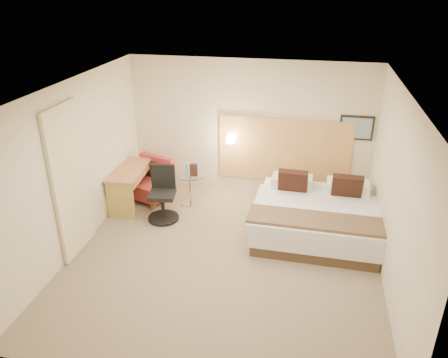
% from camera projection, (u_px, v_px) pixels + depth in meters
% --- Properties ---
extents(floor, '(4.80, 5.00, 0.02)m').
position_uv_depth(floor, '(224.00, 258.00, 6.97)').
color(floor, '#806E56').
rests_on(floor, ground).
extents(ceiling, '(4.80, 5.00, 0.02)m').
position_uv_depth(ceiling, '(224.00, 89.00, 5.82)').
color(ceiling, white).
rests_on(ceiling, floor).
extents(wall_back, '(4.80, 0.02, 2.70)m').
position_uv_depth(wall_back, '(250.00, 128.00, 8.63)').
color(wall_back, beige).
rests_on(wall_back, floor).
extents(wall_front, '(4.80, 0.02, 2.70)m').
position_uv_depth(wall_front, '(171.00, 290.00, 4.17)').
color(wall_front, beige).
rests_on(wall_front, floor).
extents(wall_left, '(0.02, 5.00, 2.70)m').
position_uv_depth(wall_left, '(74.00, 168.00, 6.84)').
color(wall_left, beige).
rests_on(wall_left, floor).
extents(wall_right, '(0.02, 5.00, 2.70)m').
position_uv_depth(wall_right, '(397.00, 196.00, 5.96)').
color(wall_right, beige).
rests_on(wall_right, floor).
extents(headboard_panel, '(2.60, 0.04, 1.30)m').
position_uv_depth(headboard_panel, '(284.00, 150.00, 8.63)').
color(headboard_panel, tan).
rests_on(headboard_panel, wall_back).
extents(art_frame, '(0.62, 0.03, 0.47)m').
position_uv_depth(art_frame, '(356.00, 128.00, 8.17)').
color(art_frame, black).
rests_on(art_frame, wall_back).
extents(art_canvas, '(0.54, 0.01, 0.39)m').
position_uv_depth(art_canvas, '(357.00, 128.00, 8.15)').
color(art_canvas, gray).
rests_on(art_canvas, wall_back).
extents(lamp_arm, '(0.02, 0.12, 0.02)m').
position_uv_depth(lamp_arm, '(232.00, 138.00, 8.70)').
color(lamp_arm, silver).
rests_on(lamp_arm, wall_back).
extents(lamp_shade, '(0.15, 0.15, 0.15)m').
position_uv_depth(lamp_shade, '(231.00, 139.00, 8.64)').
color(lamp_shade, '#FFEDC6').
rests_on(lamp_shade, wall_back).
extents(curtain, '(0.06, 0.90, 2.42)m').
position_uv_depth(curtain, '(70.00, 182.00, 6.66)').
color(curtain, beige).
rests_on(curtain, wall_left).
extents(bottle_a, '(0.08, 0.08, 0.22)m').
position_uv_depth(bottle_a, '(187.00, 169.00, 8.33)').
color(bottle_a, '#93C8E3').
rests_on(bottle_a, side_table).
extents(menu_folder, '(0.15, 0.08, 0.25)m').
position_uv_depth(menu_folder, '(194.00, 170.00, 8.26)').
color(menu_folder, '#3D1E19').
rests_on(menu_folder, side_table).
extents(bed, '(2.17, 2.10, 1.03)m').
position_uv_depth(bed, '(317.00, 215.00, 7.54)').
color(bed, '#433221').
rests_on(bed, floor).
extents(lounge_chair, '(0.97, 0.91, 0.83)m').
position_uv_depth(lounge_chair, '(151.00, 183.00, 8.72)').
color(lounge_chair, '#AF7B52').
rests_on(lounge_chair, floor).
extents(side_table, '(0.63, 0.63, 0.62)m').
position_uv_depth(side_table, '(191.00, 187.00, 8.49)').
color(side_table, silver).
rests_on(side_table, floor).
extents(desk, '(0.63, 1.25, 0.76)m').
position_uv_depth(desk, '(131.00, 177.00, 8.34)').
color(desk, '#AF6F44').
rests_on(desk, floor).
extents(desk_chair, '(0.64, 0.64, 1.00)m').
position_uv_depth(desk_chair, '(163.00, 198.00, 7.93)').
color(desk_chair, black).
rests_on(desk_chair, floor).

